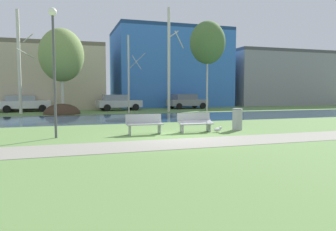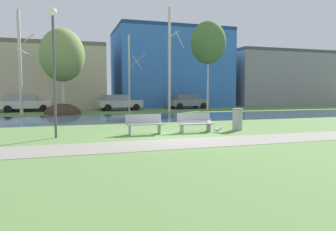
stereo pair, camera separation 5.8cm
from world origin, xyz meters
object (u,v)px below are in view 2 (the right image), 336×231
(parked_sedan_second_silver, at_px, (119,102))
(parked_hatch_third_grey, at_px, (187,101))
(trash_bin, at_px, (237,119))
(parked_van_nearest_white, at_px, (25,103))
(bench_right, at_px, (195,122))
(seagull, at_px, (218,129))
(bench_left, at_px, (144,123))
(streetlamp, at_px, (54,51))

(parked_sedan_second_silver, relative_size, parked_hatch_third_grey, 1.00)
(parked_sedan_second_silver, bearing_deg, parked_hatch_third_grey, 5.68)
(trash_bin, xyz_separation_m, parked_van_nearest_white, (-11.54, 17.54, 0.24))
(bench_right, height_order, seagull, bench_right)
(bench_left, xyz_separation_m, seagull, (3.34, -0.36, -0.34))
(bench_right, xyz_separation_m, parked_hatch_third_grey, (6.41, 17.76, 0.33))
(bench_right, relative_size, streetlamp, 0.31)
(streetlamp, bearing_deg, parked_sedan_second_silver, 73.31)
(bench_right, relative_size, seagull, 3.59)
(seagull, bearing_deg, trash_bin, 19.06)
(parked_van_nearest_white, bearing_deg, bench_right, -62.14)
(parked_van_nearest_white, relative_size, parked_sedan_second_silver, 1.04)
(streetlamp, height_order, parked_hatch_third_grey, streetlamp)
(bench_left, xyz_separation_m, parked_sedan_second_silver, (1.46, 17.03, 0.32))
(trash_bin, xyz_separation_m, seagull, (-1.26, -0.44, -0.41))
(parked_sedan_second_silver, bearing_deg, trash_bin, -79.48)
(streetlamp, bearing_deg, bench_left, -0.66)
(trash_bin, distance_m, seagull, 1.40)
(bench_left, distance_m, parked_hatch_third_grey, 19.82)
(bench_right, distance_m, trash_bin, 2.24)
(trash_bin, relative_size, parked_van_nearest_white, 0.23)
(trash_bin, height_order, seagull, trash_bin)
(trash_bin, bearing_deg, streetlamp, -179.73)
(bench_left, height_order, bench_right, same)
(trash_bin, relative_size, parked_hatch_third_grey, 0.24)
(seagull, bearing_deg, bench_left, 173.92)
(parked_hatch_third_grey, bearing_deg, seagull, -106.71)
(streetlamp, relative_size, parked_van_nearest_white, 1.14)
(streetlamp, bearing_deg, parked_hatch_third_grey, 54.98)
(parked_van_nearest_white, xyz_separation_m, parked_hatch_third_grey, (15.72, 0.14, 0.02))
(seagull, xyz_separation_m, parked_van_nearest_white, (-10.28, 17.97, 0.65))
(parked_van_nearest_white, height_order, parked_hatch_third_grey, parked_hatch_third_grey)
(parked_sedan_second_silver, bearing_deg, streetlamp, -106.69)
(streetlamp, xyz_separation_m, parked_hatch_third_grey, (12.42, 17.72, -2.64))
(trash_bin, relative_size, seagull, 2.32)
(parked_hatch_third_grey, bearing_deg, trash_bin, -103.29)
(streetlamp, distance_m, parked_sedan_second_silver, 17.93)
(trash_bin, height_order, parked_hatch_third_grey, parked_hatch_third_grey)
(streetlamp, xyz_separation_m, parked_van_nearest_white, (-3.30, 17.58, -2.67))
(bench_right, relative_size, parked_hatch_third_grey, 0.37)
(seagull, xyz_separation_m, streetlamp, (-6.98, 0.40, 3.31))
(streetlamp, distance_m, parked_van_nearest_white, 18.08)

